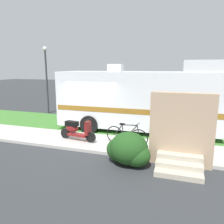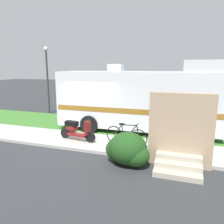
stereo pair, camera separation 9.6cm
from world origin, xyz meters
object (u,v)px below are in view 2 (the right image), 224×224
motorhome_rv (140,99)px  pickup_truck_near (174,100)px  bicycle (126,135)px  bottle_green (205,153)px  street_lamp_post (47,74)px  scooter (76,130)px

motorhome_rv → pickup_truck_near: bearing=74.4°
bicycle → pickup_truck_near: (1.40, 7.44, 0.45)m
bottle_green → motorhome_rv: bearing=137.4°
bottle_green → street_lamp_post: (-9.80, 4.94, 2.51)m
scooter → bottle_green: size_ratio=7.55×
bicycle → motorhome_rv: bearing=89.3°
scooter → bicycle: (2.18, 0.08, -0.06)m
bicycle → bottle_green: bicycle is taller
pickup_truck_near → street_lamp_post: street_lamp_post is taller
scooter → pickup_truck_near: (3.58, 7.52, 0.39)m
pickup_truck_near → motorhome_rv: bearing=-105.6°
street_lamp_post → bicycle: bearing=-35.0°
street_lamp_post → bottle_green: bearing=-26.7°
bicycle → street_lamp_post: street_lamp_post is taller
scooter → pickup_truck_near: 8.34m
motorhome_rv → pickup_truck_near: 5.13m
scooter → bicycle: size_ratio=0.98×
motorhome_rv → bicycle: motorhome_rv is taller
motorhome_rv → street_lamp_post: bearing=161.8°
bicycle → bottle_green: (2.94, -0.13, -0.30)m
bicycle → bottle_green: bearing=-2.6°
pickup_truck_near → street_lamp_post: size_ratio=1.21×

